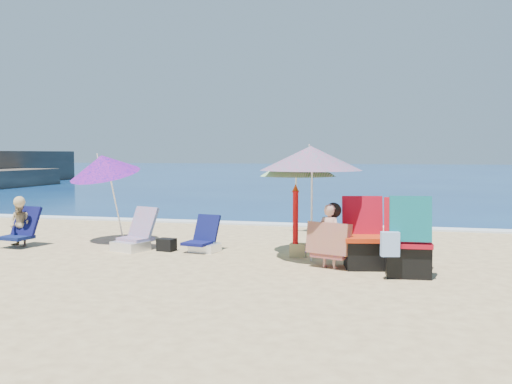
% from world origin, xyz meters
% --- Properties ---
extents(ground, '(120.00, 120.00, 0.00)m').
position_xyz_m(ground, '(0.00, 0.00, 0.00)').
color(ground, '#D8BC84').
rests_on(ground, ground).
extents(sea, '(120.00, 80.00, 0.12)m').
position_xyz_m(sea, '(0.00, 45.00, -0.05)').
color(sea, navy).
rests_on(sea, ground).
extents(foam, '(120.00, 0.50, 0.04)m').
position_xyz_m(foam, '(0.00, 5.10, 0.02)').
color(foam, white).
rests_on(foam, ground).
extents(umbrella_turquoise, '(1.68, 1.68, 1.91)m').
position_xyz_m(umbrella_turquoise, '(0.67, 0.75, 1.68)').
color(umbrella_turquoise, white).
rests_on(umbrella_turquoise, ground).
extents(umbrella_striped, '(1.36, 1.36, 1.78)m').
position_xyz_m(umbrella_striped, '(0.36, 1.35, 1.55)').
color(umbrella_striped, white).
rests_on(umbrella_striped, ground).
extents(umbrella_blue, '(1.75, 1.78, 1.87)m').
position_xyz_m(umbrella_blue, '(-3.51, 1.63, 1.53)').
color(umbrella_blue, white).
rests_on(umbrella_blue, ground).
extents(furled_umbrella, '(0.14, 0.18, 1.24)m').
position_xyz_m(furled_umbrella, '(0.37, 1.07, 0.68)').
color(furled_umbrella, red).
rests_on(furled_umbrella, ground).
extents(chair_navy, '(0.63, 0.69, 0.64)m').
position_xyz_m(chair_navy, '(-1.32, 1.20, 0.17)').
color(chair_navy, '#0E104F').
rests_on(chair_navy, ground).
extents(chair_rainbow, '(0.76, 0.89, 0.76)m').
position_xyz_m(chair_rainbow, '(-2.60, 1.06, 0.20)').
color(chair_rainbow, '#D8694C').
rests_on(chair_rainbow, ground).
extents(camp_chair_left, '(0.73, 0.77, 1.09)m').
position_xyz_m(camp_chair_left, '(1.56, 0.42, 0.33)').
color(camp_chair_left, red).
rests_on(camp_chair_left, ground).
extents(camp_chair_right, '(0.72, 0.83, 1.17)m').
position_xyz_m(camp_chair_right, '(2.18, -0.02, 0.42)').
color(camp_chair_right, '#B00C1B').
rests_on(camp_chair_right, ground).
extents(person_center, '(0.76, 0.68, 1.00)m').
position_xyz_m(person_center, '(1.04, 0.28, 0.49)').
color(person_center, tan).
rests_on(person_center, ground).
extents(person_left, '(0.63, 0.68, 0.96)m').
position_xyz_m(person_left, '(-4.86, 0.88, 0.44)').
color(person_left, tan).
rests_on(person_left, ground).
extents(bag_black_a, '(0.34, 0.28, 0.23)m').
position_xyz_m(bag_black_a, '(-1.98, 1.08, 0.11)').
color(bag_black_a, black).
rests_on(bag_black_a, ground).
extents(bag_tan, '(0.27, 0.20, 0.23)m').
position_xyz_m(bag_tan, '(0.42, 1.08, 0.11)').
color(bag_tan, tan).
rests_on(bag_tan, ground).
extents(bag_black_b, '(0.28, 0.20, 0.21)m').
position_xyz_m(bag_black_b, '(2.23, 0.34, 0.11)').
color(bag_black_b, black).
rests_on(bag_black_b, ground).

